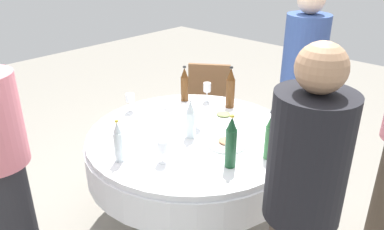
% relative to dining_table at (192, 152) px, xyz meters
% --- Properties ---
extents(ground_plane, '(10.00, 10.00, 0.00)m').
position_rel_dining_table_xyz_m(ground_plane, '(0.00, 0.00, -0.59)').
color(ground_plane, gray).
extents(dining_table, '(1.45, 1.45, 0.74)m').
position_rel_dining_table_xyz_m(dining_table, '(0.00, 0.00, 0.00)').
color(dining_table, white).
rests_on(dining_table, ground_plane).
extents(bottle_brown_right, '(0.06, 0.06, 0.29)m').
position_rel_dining_table_xyz_m(bottle_brown_right, '(0.44, -0.38, 0.28)').
color(bottle_brown_right, '#593314').
rests_on(bottle_brown_right, dining_table).
extents(bottle_dark_green_mid, '(0.07, 0.07, 0.33)m').
position_rel_dining_table_xyz_m(bottle_dark_green_mid, '(-0.45, 0.15, 0.30)').
color(bottle_dark_green_mid, '#194728').
rests_on(bottle_dark_green_mid, dining_table).
extents(bottle_clear_near, '(0.07, 0.07, 0.27)m').
position_rel_dining_table_xyz_m(bottle_clear_near, '(-0.03, 0.05, 0.27)').
color(bottle_clear_near, silver).
rests_on(bottle_clear_near, dining_table).
extents(bottle_brown_east, '(0.07, 0.07, 0.33)m').
position_rel_dining_table_xyz_m(bottle_brown_east, '(0.09, -0.53, 0.30)').
color(bottle_brown_east, '#593314').
rests_on(bottle_brown_east, dining_table).
extents(bottle_clear_north, '(0.06, 0.06, 0.27)m').
position_rel_dining_table_xyz_m(bottle_clear_north, '(0.07, 0.55, 0.27)').
color(bottle_clear_north, silver).
rests_on(bottle_clear_north, dining_table).
extents(bottle_green_inner, '(0.07, 0.07, 0.31)m').
position_rel_dining_table_xyz_m(bottle_green_inner, '(-0.56, -0.08, 0.29)').
color(bottle_green_inner, '#2D6B38').
rests_on(bottle_green_inner, dining_table).
extents(wine_glass_east, '(0.07, 0.07, 0.14)m').
position_rel_dining_table_xyz_m(wine_glass_east, '(0.59, 0.05, 0.25)').
color(wine_glass_east, white).
rests_on(wine_glass_east, dining_table).
extents(wine_glass_north, '(0.06, 0.06, 0.13)m').
position_rel_dining_table_xyz_m(wine_glass_north, '(-0.49, -0.33, 0.24)').
color(wine_glass_north, white).
rests_on(wine_glass_north, dining_table).
extents(wine_glass_inner, '(0.07, 0.07, 0.15)m').
position_rel_dining_table_xyz_m(wine_glass_inner, '(0.03, -0.08, 0.26)').
color(wine_glass_inner, white).
rests_on(wine_glass_inner, dining_table).
extents(wine_glass_south, '(0.06, 0.06, 0.16)m').
position_rel_dining_table_xyz_m(wine_glass_south, '(0.30, -0.50, 0.26)').
color(wine_glass_south, white).
rests_on(wine_glass_south, dining_table).
extents(wine_glass_far, '(0.06, 0.06, 0.14)m').
position_rel_dining_table_xyz_m(wine_glass_far, '(-0.13, 0.39, 0.25)').
color(wine_glass_far, white).
rests_on(wine_glass_far, dining_table).
extents(plate_far, '(0.23, 0.23, 0.04)m').
position_rel_dining_table_xyz_m(plate_far, '(0.00, -0.34, 0.16)').
color(plate_far, white).
rests_on(plate_far, dining_table).
extents(plate_west, '(0.26, 0.26, 0.04)m').
position_rel_dining_table_xyz_m(plate_west, '(-0.27, -0.04, 0.16)').
color(plate_west, white).
rests_on(plate_west, dining_table).
extents(knife_mid, '(0.17, 0.10, 0.00)m').
position_rel_dining_table_xyz_m(knife_mid, '(0.22, -0.08, 0.15)').
color(knife_mid, silver).
rests_on(knife_mid, dining_table).
extents(knife_near, '(0.17, 0.09, 0.00)m').
position_rel_dining_table_xyz_m(knife_near, '(-0.29, -0.41, 0.15)').
color(knife_near, silver).
rests_on(knife_near, dining_table).
extents(folded_napkin, '(0.16, 0.16, 0.02)m').
position_rel_dining_table_xyz_m(folded_napkin, '(0.41, -0.22, 0.16)').
color(folded_napkin, white).
rests_on(folded_napkin, dining_table).
extents(person_mid, '(0.34, 0.34, 1.64)m').
position_rel_dining_table_xyz_m(person_mid, '(-0.23, -1.07, 0.26)').
color(person_mid, slate).
rests_on(person_mid, ground_plane).
extents(person_near, '(0.34, 0.34, 1.61)m').
position_rel_dining_table_xyz_m(person_near, '(-0.99, 0.35, 0.25)').
color(person_near, '#4C3F33').
rests_on(person_near, ground_plane).
extents(chair_inner, '(0.56, 0.56, 0.87)m').
position_rel_dining_table_xyz_m(chair_inner, '(0.72, -1.04, -0.07)').
color(chair_inner, brown).
rests_on(chair_inner, ground_plane).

